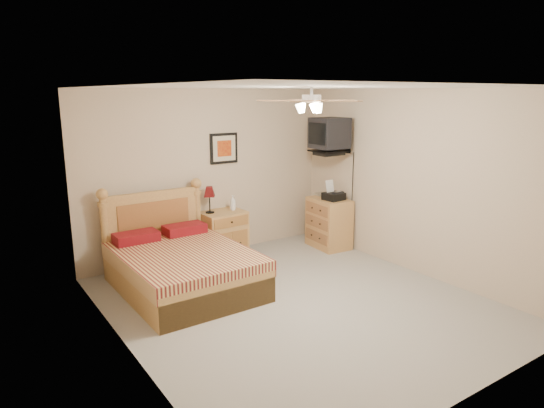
# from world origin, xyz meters

# --- Properties ---
(floor) EXTENTS (4.50, 4.50, 0.00)m
(floor) POSITION_xyz_m (0.00, 0.00, 0.00)
(floor) COLOR gray
(floor) RESTS_ON ground
(ceiling) EXTENTS (4.00, 4.50, 0.04)m
(ceiling) POSITION_xyz_m (0.00, 0.00, 2.50)
(ceiling) COLOR white
(ceiling) RESTS_ON ground
(wall_back) EXTENTS (4.00, 0.04, 2.50)m
(wall_back) POSITION_xyz_m (0.00, 2.25, 1.25)
(wall_back) COLOR #C2AB8F
(wall_back) RESTS_ON ground
(wall_front) EXTENTS (4.00, 0.04, 2.50)m
(wall_front) POSITION_xyz_m (0.00, -2.25, 1.25)
(wall_front) COLOR #C2AB8F
(wall_front) RESTS_ON ground
(wall_left) EXTENTS (0.04, 4.50, 2.50)m
(wall_left) POSITION_xyz_m (-2.00, 0.00, 1.25)
(wall_left) COLOR #C2AB8F
(wall_left) RESTS_ON ground
(wall_right) EXTENTS (0.04, 4.50, 2.50)m
(wall_right) POSITION_xyz_m (2.00, 0.00, 1.25)
(wall_right) COLOR #C2AB8F
(wall_right) RESTS_ON ground
(bed) EXTENTS (1.48, 1.93, 1.24)m
(bed) POSITION_xyz_m (-0.94, 1.12, 0.62)
(bed) COLOR #A77747
(bed) RESTS_ON ground
(nightstand) EXTENTS (0.67, 0.51, 0.70)m
(nightstand) POSITION_xyz_m (0.10, 2.00, 0.35)
(nightstand) COLOR #A37E47
(nightstand) RESTS_ON ground
(table_lamp) EXTENTS (0.26, 0.26, 0.40)m
(table_lamp) POSITION_xyz_m (-0.08, 2.05, 0.90)
(table_lamp) COLOR #500A0B
(table_lamp) RESTS_ON nightstand
(lotion_bottle) EXTENTS (0.11, 0.11, 0.23)m
(lotion_bottle) POSITION_xyz_m (0.29, 2.01, 0.81)
(lotion_bottle) COLOR white
(lotion_bottle) RESTS_ON nightstand
(framed_picture) EXTENTS (0.46, 0.04, 0.46)m
(framed_picture) POSITION_xyz_m (0.27, 2.23, 1.62)
(framed_picture) COLOR black
(framed_picture) RESTS_ON wall_back
(dresser) EXTENTS (0.52, 0.71, 0.80)m
(dresser) POSITION_xyz_m (1.73, 1.45, 0.40)
(dresser) COLOR #C0824B
(dresser) RESTS_ON ground
(fax_machine) EXTENTS (0.31, 0.33, 0.30)m
(fax_machine) POSITION_xyz_m (1.73, 1.35, 0.95)
(fax_machine) COLOR black
(fax_machine) RESTS_ON dresser
(magazine_lower) EXTENTS (0.21, 0.27, 0.03)m
(magazine_lower) POSITION_xyz_m (1.69, 1.70, 0.81)
(magazine_lower) COLOR #B3A88E
(magazine_lower) RESTS_ON dresser
(magazine_upper) EXTENTS (0.23, 0.27, 0.02)m
(magazine_upper) POSITION_xyz_m (1.69, 1.69, 0.83)
(magazine_upper) COLOR gray
(magazine_upper) RESTS_ON magazine_lower
(wall_tv) EXTENTS (0.56, 0.46, 0.58)m
(wall_tv) POSITION_xyz_m (1.75, 1.34, 1.81)
(wall_tv) COLOR black
(wall_tv) RESTS_ON wall_right
(ceiling_fan) EXTENTS (1.14, 1.14, 0.28)m
(ceiling_fan) POSITION_xyz_m (0.00, -0.20, 2.36)
(ceiling_fan) COLOR white
(ceiling_fan) RESTS_ON ceiling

